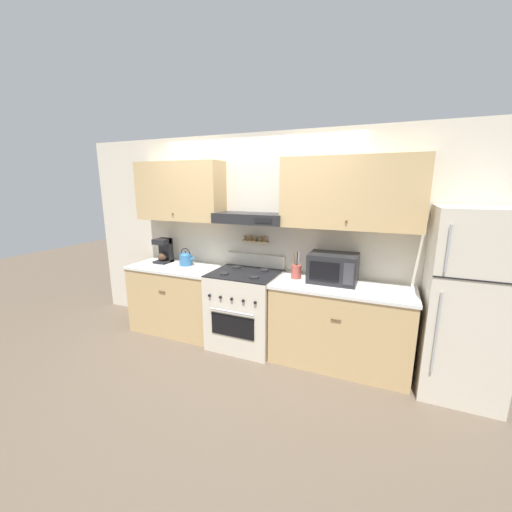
{
  "coord_description": "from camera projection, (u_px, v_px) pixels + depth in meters",
  "views": [
    {
      "loc": [
        1.53,
        -2.94,
        1.95
      ],
      "look_at": [
        0.16,
        0.27,
        1.15
      ],
      "focal_mm": 22.0,
      "sensor_mm": 36.0,
      "label": 1
    }
  ],
  "objects": [
    {
      "name": "ground_plane",
      "position": [
        234.0,
        355.0,
        3.66
      ],
      "size": [
        16.0,
        16.0,
        0.0
      ],
      "primitive_type": "plane",
      "color": "brown"
    },
    {
      "name": "wall_back",
      "position": [
        259.0,
        222.0,
        3.85
      ],
      "size": [
        5.2,
        0.46,
        2.55
      ],
      "color": "beige",
      "rests_on": "ground_plane"
    },
    {
      "name": "counter_left",
      "position": [
        179.0,
        298.0,
        4.25
      ],
      "size": [
        1.22,
        0.67,
        0.9
      ],
      "color": "tan",
      "rests_on": "ground_plane"
    },
    {
      "name": "counter_right",
      "position": [
        340.0,
        325.0,
        3.43
      ],
      "size": [
        1.47,
        0.67,
        0.9
      ],
      "color": "tan",
      "rests_on": "ground_plane"
    },
    {
      "name": "stove_range",
      "position": [
        245.0,
        308.0,
        3.83
      ],
      "size": [
        0.79,
        0.71,
        1.09
      ],
      "color": "beige",
      "rests_on": "ground_plane"
    },
    {
      "name": "refrigerator",
      "position": [
        466.0,
        304.0,
        2.88
      ],
      "size": [
        0.68,
        0.72,
        1.76
      ],
      "color": "beige",
      "rests_on": "ground_plane"
    },
    {
      "name": "tea_kettle",
      "position": [
        186.0,
        258.0,
        4.15
      ],
      "size": [
        0.22,
        0.17,
        0.23
      ],
      "color": "teal",
      "rests_on": "counter_left"
    },
    {
      "name": "coffee_maker",
      "position": [
        164.0,
        250.0,
        4.31
      ],
      "size": [
        0.19,
        0.22,
        0.33
      ],
      "color": "black",
      "rests_on": "counter_left"
    },
    {
      "name": "microwave",
      "position": [
        333.0,
        268.0,
        3.42
      ],
      "size": [
        0.52,
        0.38,
        0.32
      ],
      "color": "#232326",
      "rests_on": "counter_right"
    },
    {
      "name": "utensil_crock",
      "position": [
        296.0,
        271.0,
        3.58
      ],
      "size": [
        0.12,
        0.12,
        0.31
      ],
      "color": "#B24C42",
      "rests_on": "counter_right"
    }
  ]
}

